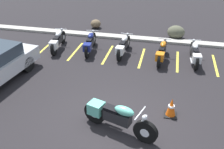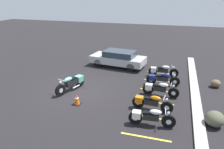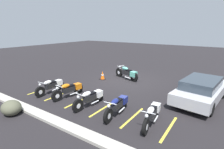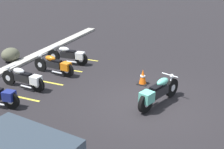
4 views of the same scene
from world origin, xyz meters
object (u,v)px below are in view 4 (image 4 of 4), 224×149
at_px(motorcycle_teal_featured, 158,92).
at_px(landscape_rock_0, 11,55).
at_px(parked_bike_2, 24,78).
at_px(traffic_cone, 143,77).
at_px(parked_bike_4, 69,55).
at_px(parked_bike_3, 55,65).

distance_m(motorcycle_teal_featured, landscape_rock_0, 7.98).
xyz_separation_m(parked_bike_2, landscape_rock_0, (2.34, 2.70, -0.10)).
distance_m(motorcycle_teal_featured, traffic_cone, 1.89).
bearing_deg(parked_bike_4, parked_bike_2, 83.77).
relative_size(parked_bike_3, landscape_rock_0, 2.28).
relative_size(parked_bike_2, landscape_rock_0, 2.29).
xyz_separation_m(parked_bike_4, traffic_cone, (-0.86, -3.96, -0.14)).
height_order(motorcycle_teal_featured, parked_bike_4, motorcycle_teal_featured).
bearing_deg(traffic_cone, motorcycle_teal_featured, -145.82).
xyz_separation_m(motorcycle_teal_featured, traffic_cone, (1.55, 1.06, -0.20)).
distance_m(parked_bike_2, parked_bike_3, 1.79).
bearing_deg(parked_bike_2, traffic_cone, -146.53).
relative_size(parked_bike_3, parked_bike_4, 1.00).
xyz_separation_m(motorcycle_teal_featured, parked_bike_3, (1.02, 4.87, -0.06)).
xyz_separation_m(parked_bike_2, parked_bike_4, (3.17, -0.11, 0.00)).
bearing_deg(traffic_cone, parked_bike_3, 98.02).
bearing_deg(landscape_rock_0, traffic_cone, -90.28).
bearing_deg(parked_bike_2, landscape_rock_0, -37.01).
bearing_deg(parked_bike_2, parked_bike_4, -88.00).
bearing_deg(parked_bike_3, parked_bike_4, -78.79).
relative_size(motorcycle_teal_featured, landscape_rock_0, 2.50).
bearing_deg(parked_bike_3, motorcycle_teal_featured, 173.38).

